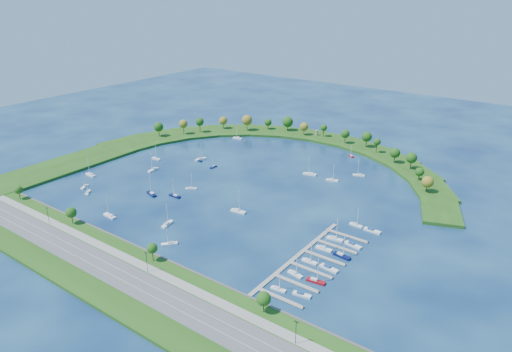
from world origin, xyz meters
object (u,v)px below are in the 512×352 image
Objects in this scene: docked_boat_1 at (302,295)px; docked_boat_10 at (356,224)px; moored_boat_3 at (152,193)px; moored_boat_14 at (167,224)px; moored_boat_4 at (110,215)px; moored_boat_5 at (88,192)px; moored_boat_12 at (351,156)px; moored_boat_18 at (156,158)px; dock_system at (310,261)px; docked_boat_3 at (316,280)px; moored_boat_6 at (175,195)px; moored_boat_8 at (332,180)px; moored_boat_15 at (310,174)px; docked_boat_2 at (295,273)px; moored_boat_17 at (191,188)px; docked_boat_0 at (278,288)px; harbor_tower at (317,133)px; moored_boat_7 at (201,159)px; moored_boat_9 at (199,160)px; moored_boat_10 at (213,166)px; moored_boat_11 at (153,169)px; moored_boat_0 at (85,186)px; docked_boat_8 at (335,238)px; moored_boat_2 at (238,138)px; moored_boat_13 at (91,174)px; docked_boat_9 at (353,245)px; docked_boat_5 at (329,268)px; docked_boat_4 at (309,261)px; moored_boat_19 at (170,243)px; moored_boat_1 at (238,211)px; moored_boat_16 at (359,175)px; docked_boat_6 at (324,248)px; docked_boat_7 at (342,255)px.

docked_boat_10 is (-8.05, 72.62, 0.27)m from docked_boat_1.
moored_boat_3 reaches higher than docked_boat_1.
moored_boat_4 is at bearing 96.59° from moored_boat_14.
moored_boat_5 is 1.22× the size of moored_boat_12.
dock_system is at bearing -21.70° from moored_boat_18.
moored_boat_6 is at bearing 159.31° from docked_boat_3.
moored_boat_8 is at bearing 111.52° from dock_system.
moored_boat_15 reaches higher than moored_boat_12.
moored_boat_17 is at bearing 167.47° from docked_boat_2.
docked_boat_0 is (169.15, -84.67, -0.03)m from moored_boat_18.
moored_boat_6 is at bearing 45.25° from moored_boat_15.
harbor_tower is 0.36× the size of docked_boat_3.
moored_boat_7 is 166.59m from docked_boat_2.
moored_boat_3 reaches higher than moored_boat_9.
moored_boat_10 is 108.86m from moored_boat_12.
moored_boat_11 reaches higher than dock_system.
docked_boat_8 is (166.82, 35.25, 0.06)m from moored_boat_0.
moored_boat_2 is 1.13× the size of docked_boat_10.
moored_boat_10 is at bearing 105.67° from moored_boat_2.
moored_boat_15 reaches higher than moored_boat_9.
moored_boat_13 is (-85.03, -173.21, -3.43)m from harbor_tower.
moored_boat_18 is at bearing -179.82° from docked_boat_9.
moored_boat_3 reaches higher than docked_boat_0.
moored_boat_17 reaches higher than moored_boat_12.
docked_boat_8 reaches higher than moored_boat_17.
moored_boat_3 is 1.46× the size of docked_boat_5.
moored_boat_11 is 167.07m from docked_boat_0.
moored_boat_7 reaches higher than moored_boat_12.
docked_boat_4 is 0.91× the size of docked_boat_8.
docked_boat_4 reaches higher than moored_boat_17.
moored_boat_12 is (103.35, 112.08, -0.11)m from moored_boat_11.
moored_boat_6 reaches higher than docked_boat_10.
docked_boat_9 is (77.45, 54.50, -0.21)m from moored_boat_19.
moored_boat_2 is 218.83m from docked_boat_3.
docked_boat_3 is (167.35, 0.49, 0.05)m from moored_boat_5.
moored_boat_1 is 1.20× the size of docked_boat_2.
moored_boat_18 is at bearing 68.54° from moored_boat_12.
moored_boat_0 is 153.91m from moored_boat_15.
docked_boat_2 is at bearing 81.20° from moored_boat_16.
moored_boat_5 is at bearing 41.10° from moored_boat_0.
moored_boat_19 is (85.98, -67.59, -0.04)m from moored_boat_11.
moored_boat_0 reaches higher than moored_boat_12.
docked_boat_3 is at bearing 107.89° from moored_boat_15.
docked_boat_5 is (117.76, -30.84, -0.17)m from moored_boat_17.
moored_boat_1 reaches higher than docked_boat_6.
docked_boat_2 is at bearing 163.87° from moored_boat_6.
moored_boat_0 is 178.06m from docked_boat_1.
moored_boat_12 is 163.03m from docked_boat_5.
moored_boat_4 reaches higher than docked_boat_7.
docked_boat_8 reaches higher than docked_boat_0.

